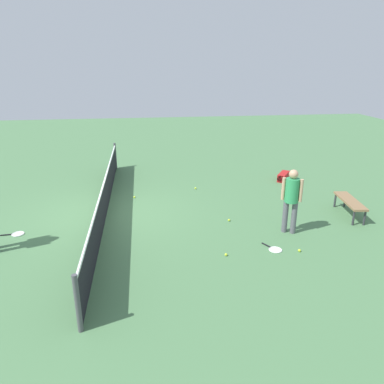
{
  "coord_description": "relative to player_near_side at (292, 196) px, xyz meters",
  "views": [
    {
      "loc": [
        -10.11,
        -1.15,
        4.17
      ],
      "look_at": [
        -0.95,
        -2.41,
        0.9
      ],
      "focal_mm": 34.11,
      "sensor_mm": 36.0,
      "label": 1
    }
  ],
  "objects": [
    {
      "name": "ground_plane",
      "position": [
        1.9,
        4.82,
        -1.01
      ],
      "size": [
        40.0,
        40.0,
        0.0
      ],
      "primitive_type": "plane",
      "color": "#4C7A4C"
    },
    {
      "name": "court_net",
      "position": [
        1.9,
        4.82,
        -0.51
      ],
      "size": [
        10.09,
        0.09,
        1.07
      ],
      "color": "#4C4C51",
      "rests_on": "ground_plane"
    },
    {
      "name": "player_near_side",
      "position": [
        0.0,
        0.0,
        0.0
      ],
      "size": [
        0.46,
        0.5,
        1.7
      ],
      "color": "#595960",
      "rests_on": "ground_plane"
    },
    {
      "name": "tennis_racket_near_player",
      "position": [
        -0.87,
        0.68,
        -1.0
      ],
      "size": [
        0.59,
        0.43,
        0.03
      ],
      "color": "white",
      "rests_on": "ground_plane"
    },
    {
      "name": "tennis_racket_far_player",
      "position": [
        0.83,
        7.0,
        -1.0
      ],
      "size": [
        0.34,
        0.59,
        0.03
      ],
      "color": "white",
      "rests_on": "ground_plane"
    },
    {
      "name": "tennis_ball_near_player",
      "position": [
        -1.0,
        1.89,
        -0.98
      ],
      "size": [
        0.07,
        0.07,
        0.07
      ],
      "primitive_type": "sphere",
      "color": "#C6E033",
      "rests_on": "ground_plane"
    },
    {
      "name": "tennis_ball_by_net",
      "position": [
        3.13,
        4.02,
        -0.98
      ],
      "size": [
        0.07,
        0.07,
        0.07
      ],
      "primitive_type": "sphere",
      "color": "#C6E033",
      "rests_on": "ground_plane"
    },
    {
      "name": "tennis_ball_midcourt",
      "position": [
        -1.04,
        0.14,
        -0.98
      ],
      "size": [
        0.07,
        0.07,
        0.07
      ],
      "primitive_type": "sphere",
      "color": "#C6E033",
      "rests_on": "ground_plane"
    },
    {
      "name": "tennis_ball_baseline",
      "position": [
        3.75,
        1.9,
        -0.98
      ],
      "size": [
        0.07,
        0.07,
        0.07
      ],
      "primitive_type": "sphere",
      "color": "#C6E033",
      "rests_on": "ground_plane"
    },
    {
      "name": "tennis_ball_stray_left",
      "position": [
        0.9,
        1.37,
        -0.98
      ],
      "size": [
        0.07,
        0.07,
        0.07
      ],
      "primitive_type": "sphere",
      "color": "#C6E033",
      "rests_on": "ground_plane"
    },
    {
      "name": "courtside_bench",
      "position": [
        0.83,
        -2.15,
        -0.59
      ],
      "size": [
        1.54,
        0.6,
        0.48
      ],
      "color": "olive",
      "rests_on": "ground_plane"
    },
    {
      "name": "equipment_bag",
      "position": [
        4.32,
        -1.53,
        -0.87
      ],
      "size": [
        0.81,
        0.69,
        0.28
      ],
      "color": "#B21E1E",
      "rests_on": "ground_plane"
    }
  ]
}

